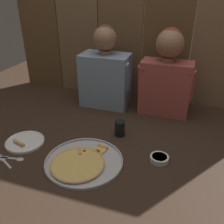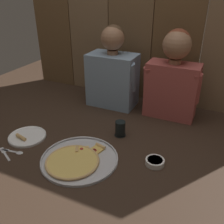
{
  "view_description": "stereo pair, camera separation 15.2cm",
  "coord_description": "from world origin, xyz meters",
  "px_view_note": "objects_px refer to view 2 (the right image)",
  "views": [
    {
      "loc": [
        0.39,
        -1.18,
        0.89
      ],
      "look_at": [
        -0.03,
        0.1,
        0.18
      ],
      "focal_mm": 40.02,
      "sensor_mm": 36.0,
      "label": 1
    },
    {
      "loc": [
        0.53,
        -1.12,
        0.89
      ],
      "look_at": [
        -0.03,
        0.1,
        0.18
      ],
      "focal_mm": 40.02,
      "sensor_mm": 36.0,
      "label": 2
    }
  ],
  "objects_px": {
    "diner_left": "(113,72)",
    "drinking_glass": "(120,129)",
    "diner_right": "(173,77)",
    "dinner_plate": "(27,136)",
    "dipping_bowl": "(155,162)",
    "pizza_tray": "(77,159)"
  },
  "relations": [
    {
      "from": "diner_left",
      "to": "drinking_glass",
      "type": "bearing_deg",
      "value": -59.27
    },
    {
      "from": "diner_right",
      "to": "dinner_plate",
      "type": "bearing_deg",
      "value": -137.61
    },
    {
      "from": "dipping_bowl",
      "to": "diner_right",
      "type": "height_order",
      "value": "diner_right"
    },
    {
      "from": "pizza_tray",
      "to": "diner_right",
      "type": "relative_size",
      "value": 0.7
    },
    {
      "from": "dipping_bowl",
      "to": "diner_left",
      "type": "height_order",
      "value": "diner_left"
    },
    {
      "from": "dipping_bowl",
      "to": "diner_right",
      "type": "xyz_separation_m",
      "value": [
        -0.07,
        0.59,
        0.28
      ]
    },
    {
      "from": "diner_right",
      "to": "dipping_bowl",
      "type": "bearing_deg",
      "value": -83.74
    },
    {
      "from": "dinner_plate",
      "to": "diner_left",
      "type": "distance_m",
      "value": 0.79
    },
    {
      "from": "dinner_plate",
      "to": "dipping_bowl",
      "type": "distance_m",
      "value": 0.82
    },
    {
      "from": "drinking_glass",
      "to": "dinner_plate",
      "type": "bearing_deg",
      "value": -152.35
    },
    {
      "from": "drinking_glass",
      "to": "pizza_tray",
      "type": "bearing_deg",
      "value": -108.54
    },
    {
      "from": "pizza_tray",
      "to": "dipping_bowl",
      "type": "relative_size",
      "value": 4.15
    },
    {
      "from": "dinner_plate",
      "to": "drinking_glass",
      "type": "bearing_deg",
      "value": 27.65
    },
    {
      "from": "pizza_tray",
      "to": "drinking_glass",
      "type": "height_order",
      "value": "drinking_glass"
    },
    {
      "from": "dinner_plate",
      "to": "drinking_glass",
      "type": "distance_m",
      "value": 0.6
    },
    {
      "from": "pizza_tray",
      "to": "dinner_plate",
      "type": "height_order",
      "value": "dinner_plate"
    },
    {
      "from": "pizza_tray",
      "to": "dinner_plate",
      "type": "distance_m",
      "value": 0.42
    },
    {
      "from": "dipping_bowl",
      "to": "diner_right",
      "type": "relative_size",
      "value": 0.17
    },
    {
      "from": "pizza_tray",
      "to": "diner_left",
      "type": "height_order",
      "value": "diner_left"
    },
    {
      "from": "dinner_plate",
      "to": "dipping_bowl",
      "type": "xyz_separation_m",
      "value": [
        0.81,
        0.09,
        0.01
      ]
    },
    {
      "from": "dinner_plate",
      "to": "pizza_tray",
      "type": "bearing_deg",
      "value": -8.91
    },
    {
      "from": "drinking_glass",
      "to": "diner_left",
      "type": "xyz_separation_m",
      "value": [
        -0.24,
        0.41,
        0.22
      ]
    }
  ]
}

